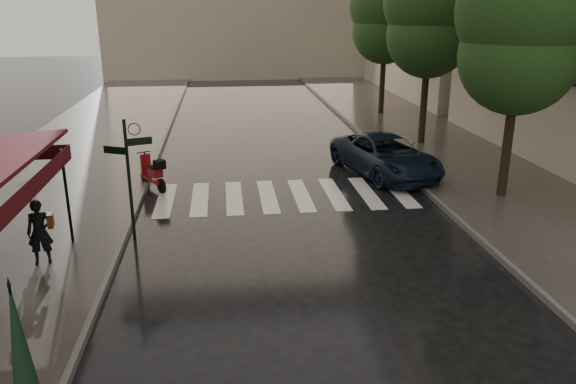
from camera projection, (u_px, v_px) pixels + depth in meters
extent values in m
plane|color=black|center=(174.00, 294.00, 11.59)|extent=(120.00, 120.00, 0.00)
cube|color=#38332D|center=(82.00, 153.00, 22.38)|extent=(6.00, 60.00, 0.12)
cube|color=#38332D|center=(438.00, 143.00, 24.01)|extent=(5.50, 60.00, 0.12)
cube|color=#595651|center=(160.00, 151.00, 22.71)|extent=(0.12, 60.00, 0.16)
cube|color=#595651|center=(374.00, 145.00, 23.70)|extent=(0.12, 60.00, 0.16)
cube|color=silver|center=(165.00, 200.00, 17.16)|extent=(0.50, 3.20, 0.01)
cube|color=silver|center=(200.00, 199.00, 17.28)|extent=(0.50, 3.20, 0.01)
cube|color=silver|center=(234.00, 197.00, 17.40)|extent=(0.50, 3.20, 0.01)
cube|color=silver|center=(268.00, 196.00, 17.51)|extent=(0.50, 3.20, 0.01)
cube|color=silver|center=(301.00, 195.00, 17.63)|extent=(0.50, 3.20, 0.01)
cube|color=silver|center=(334.00, 194.00, 17.74)|extent=(0.50, 3.20, 0.01)
cube|color=silver|center=(366.00, 192.00, 17.86)|extent=(0.50, 3.20, 0.01)
cube|color=silver|center=(398.00, 191.00, 17.98)|extent=(0.50, 3.20, 0.01)
cube|color=#44090E|center=(21.00, 199.00, 10.10)|extent=(0.04, 7.00, 0.35)
cylinder|color=black|center=(67.00, 197.00, 13.48)|extent=(0.07, 0.07, 2.35)
cylinder|color=black|center=(129.00, 181.00, 13.79)|extent=(0.08, 0.08, 3.10)
cube|color=black|center=(138.00, 141.00, 13.51)|extent=(0.62, 0.26, 0.18)
cube|color=black|center=(115.00, 150.00, 13.51)|extent=(0.56, 0.29, 0.18)
cylinder|color=black|center=(509.00, 127.00, 16.65)|extent=(0.28, 0.28, 4.26)
sphere|color=#1C3212|center=(518.00, 56.00, 16.01)|extent=(3.40, 3.40, 3.40)
sphere|color=#1C3212|center=(524.00, 8.00, 15.60)|extent=(3.80, 3.80, 3.80)
cylinder|color=black|center=(425.00, 90.00, 23.21)|extent=(0.28, 0.28, 4.48)
sphere|color=#1C3212|center=(429.00, 36.00, 22.52)|extent=(3.40, 3.40, 3.40)
sphere|color=#1C3212|center=(432.00, 0.00, 22.10)|extent=(3.80, 3.80, 3.80)
cylinder|color=black|center=(383.00, 72.00, 29.84)|extent=(0.28, 0.28, 4.37)
sphere|color=#1C3212|center=(385.00, 31.00, 29.18)|extent=(3.40, 3.40, 3.40)
sphere|color=#1C3212|center=(386.00, 4.00, 28.76)|extent=(3.80, 3.80, 3.80)
imported|color=black|center=(40.00, 232.00, 12.49)|extent=(0.60, 0.45, 1.50)
imported|color=black|center=(32.00, 180.00, 12.11)|extent=(1.02, 1.04, 0.81)
cube|color=#502C15|center=(50.00, 220.00, 12.47)|extent=(0.17, 0.30, 0.32)
cylinder|color=black|center=(162.00, 186.00, 17.75)|extent=(0.33, 0.45, 0.47)
cylinder|color=black|center=(145.00, 177.00, 18.67)|extent=(0.33, 0.45, 0.47)
cube|color=maroon|center=(153.00, 179.00, 18.20)|extent=(0.90, 1.24, 0.10)
cube|color=maroon|center=(155.00, 172.00, 17.93)|extent=(0.53, 0.62, 0.28)
cube|color=maroon|center=(146.00, 165.00, 18.42)|extent=(0.33, 0.26, 0.74)
cylinder|color=black|center=(144.00, 152.00, 18.36)|extent=(0.41, 0.27, 0.04)
cube|color=black|center=(160.00, 164.00, 17.55)|extent=(0.42, 0.42, 0.28)
imported|color=black|center=(385.00, 155.00, 19.62)|extent=(3.44, 5.32, 1.36)
cylinder|color=black|center=(21.00, 356.00, 7.48)|extent=(0.04, 0.04, 2.09)
cone|color=black|center=(20.00, 349.00, 7.45)|extent=(0.41, 0.41, 1.99)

